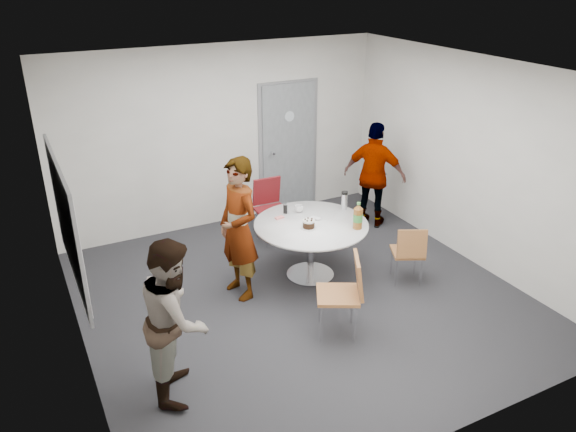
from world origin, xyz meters
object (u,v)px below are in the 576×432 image
whiteboard (67,222)px  table (314,230)px  chair_far (270,203)px  door (288,148)px  person_main (239,229)px  person_right (375,176)px  chair_near_left (347,287)px  person_left (175,318)px  chair_near_right (409,250)px

whiteboard → table: (2.85, 0.18, -0.80)m
table → chair_far: bearing=91.2°
door → whiteboard: size_ratio=1.12×
person_main → table: bearing=77.9°
door → person_right: (0.85, -1.17, -0.22)m
chair_near_left → person_left: person_left is taller
chair_far → chair_near_right: bearing=118.3°
whiteboard → chair_far: (2.82, 1.42, -0.90)m
person_left → person_main: bearing=-20.7°
whiteboard → person_left: 1.44m
chair_near_left → door: bearing=11.2°
chair_near_right → person_left: person_left is taller
chair_far → person_right: 1.64m
chair_far → person_left: (-2.13, -2.49, 0.23)m
door → person_right: size_ratio=1.31×
whiteboard → person_left: (0.69, -1.07, -0.66)m
person_main → person_left: person_main is taller
table → chair_near_left: 1.27m
chair_near_right → chair_far: bearing=142.2°
chair_far → chair_near_left: bearing=85.5°
person_left → person_right: 4.31m
whiteboard → chair_near_right: whiteboard is taller
door → person_left: size_ratio=1.35×
door → table: 2.25m
person_left → whiteboard: bearing=54.1°
door → person_right: door is taller
whiteboard → chair_far: bearing=26.7°
door → person_left: (-2.87, -3.35, -0.24)m
whiteboard → chair_near_right: bearing=-8.0°
chair_near_left → table: bearing=14.5°
person_right → whiteboard: bearing=65.4°
person_left → person_right: bearing=-38.3°
chair_near_left → chair_far: (0.27, 2.47, -0.02)m
whiteboard → person_main: whiteboard is taller
table → chair_far: table is taller
door → chair_near_left: door is taller
chair_far → person_main: bearing=52.9°
chair_near_right → person_right: 1.79m
whiteboard → person_left: size_ratio=1.21×
chair_near_right → person_main: 2.12m
person_right → chair_far: bearing=40.4°
whiteboard → chair_near_left: size_ratio=2.04×
chair_near_left → person_left: bearing=118.8°
door → chair_far: bearing=-130.6°
person_main → person_right: person_main is taller
table → chair_near_right: bearing=-37.1°
chair_near_left → person_right: (1.86, 2.16, 0.24)m
chair_near_left → person_right: person_right is taller
person_left → table: bearing=-38.5°
table → person_left: 2.50m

